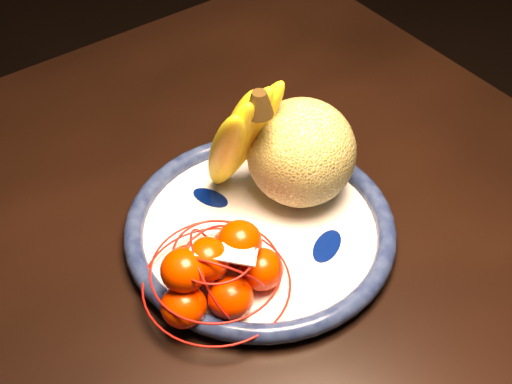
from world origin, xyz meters
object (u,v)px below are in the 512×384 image
fruit_bowl (260,229)px  banana_bunch (236,136)px  cantaloupe (301,153)px  mandarin_bag (216,270)px  dining_table (61,333)px

fruit_bowl → banana_bunch: 0.12m
fruit_bowl → cantaloupe: 0.11m
cantaloupe → mandarin_bag: cantaloupe is taller
fruit_bowl → mandarin_bag: 0.11m
mandarin_bag → dining_table: bearing=149.0°
fruit_bowl → banana_bunch: banana_bunch is taller
cantaloupe → banana_bunch: (-0.07, 0.04, 0.03)m
dining_table → banana_bunch: (0.27, 0.02, 0.19)m
banana_bunch → mandarin_bag: banana_bunch is taller
dining_table → banana_bunch: 0.33m
dining_table → mandarin_bag: mandarin_bag is taller
cantaloupe → dining_table: bearing=177.4°
cantaloupe → mandarin_bag: size_ratio=0.72×
dining_table → mandarin_bag: 0.23m
fruit_bowl → banana_bunch: (0.01, 0.07, 0.10)m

